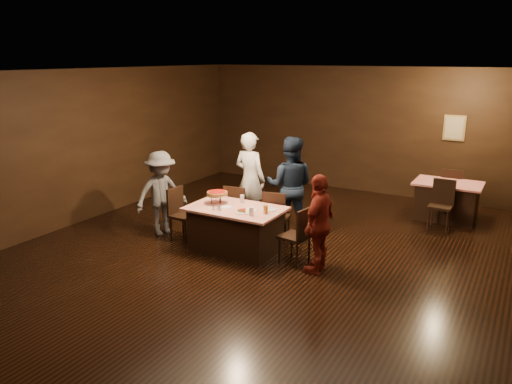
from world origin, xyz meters
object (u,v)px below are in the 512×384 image
Objects in this scene: main_table at (236,229)px; diner_navy_hoodie at (290,186)px; chair_back_near at (441,205)px; back_table at (446,201)px; diner_red_shirt at (319,224)px; chair_end_left at (184,214)px; glass_back at (242,199)px; chair_far_left at (239,209)px; chair_far_right at (277,216)px; chair_back_far at (452,190)px; plate_empty at (269,210)px; glass_front_right at (251,211)px; pizza_stand at (217,193)px; diner_grey_knit at (161,193)px; chair_end_right at (295,235)px; diner_white_jacket at (250,179)px; glass_amber at (266,210)px.

main_table is 0.87× the size of diner_navy_hoodie.
diner_navy_hoodie reaches higher than chair_back_near.
diner_red_shirt reaches higher than back_table.
chair_end_left is 6.79× the size of glass_back.
glass_back is (0.35, -0.45, 0.37)m from chair_far_left.
back_table is at bearing -140.34° from chair_far_right.
chair_back_far reaches higher than back_table.
chair_back_near is (3.23, 2.12, 0.00)m from chair_far_left.
chair_end_left is 3.80× the size of plate_empty.
glass_front_right is (-0.10, -0.40, 0.06)m from plate_empty.
diner_grey_knit is at bearing -179.92° from pizza_stand.
chair_end_right is at bearing -87.42° from chair_end_left.
chair_back_far is at bearing -140.39° from chair_far_left.
chair_far_left and chair_back_near have the same top height.
chair_far_right reaches higher than back_table.
chair_back_far is at bearing -40.77° from chair_end_left.
back_table is at bearing -145.91° from chair_far_left.
back_table is at bearing 161.46° from diner_red_shirt.
plate_empty is at bearing -129.34° from chair_back_near.
main_table is 1.49m from diner_white_jacket.
back_table is 5.20× the size of plate_empty.
glass_back is (1.59, 0.25, 0.06)m from diner_grey_knit.
diner_white_jacket is 1.55m from plate_empty.
chair_far_left is 4.70m from chair_back_far.
chair_end_right is 6.79× the size of glass_amber.
diner_navy_hoodie is at bearing 71.53° from main_table.
chair_back_far is 4.40m from diner_white_jacket.
main_table is 1.68× the size of chair_back_far.
chair_far_right is at bearing 173.03° from chair_far_left.
diner_navy_hoodie is 1.44m from pizza_stand.
pizza_stand is at bearing -65.83° from diner_grey_knit.
plate_empty is (0.95, 0.10, -0.17)m from pizza_stand.
chair_far_right is at bearing 92.86° from glass_front_right.
diner_white_jacket is 1.73m from glass_amber.
chair_end_right is 1.57m from pizza_stand.
glass_front_right reaches higher than plate_empty.
diner_white_jacket is at bearing -22.97° from chair_end_left.
diner_navy_hoodie is 1.19× the size of diner_red_shirt.
chair_end_left is 0.85m from pizza_stand.
chair_far_right is 0.61× the size of diner_red_shirt.
chair_end_right is at bearing -101.31° from diner_red_shirt.
back_table is 4.52m from glass_front_right.
glass_front_right is at bearing -81.24° from diner_red_shirt.
glass_back is (-0.46, -0.94, -0.08)m from diner_navy_hoodie.
diner_red_shirt is at bearing -4.29° from pizza_stand.
chair_end_right is at bearing 0.00° from main_table.
main_table is at bearing 55.30° from diner_navy_hoodie.
glass_back is at bearing 151.70° from glass_amber.
main_table is 0.85m from chair_far_left.
glass_amber is at bearing 134.37° from chair_far_left.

